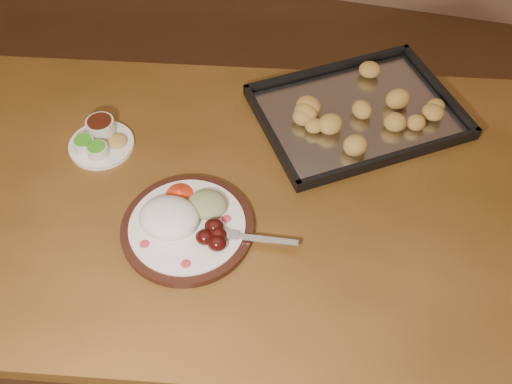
# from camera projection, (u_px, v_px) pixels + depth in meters

# --- Properties ---
(ground) EXTENTS (4.00, 4.00, 0.00)m
(ground) POSITION_uv_depth(u_px,v_px,m) (170.00, 314.00, 1.94)
(ground) COLOR #56341D
(ground) RESTS_ON ground
(dining_table) EXTENTS (1.63, 1.15, 0.75)m
(dining_table) POSITION_uv_depth(u_px,v_px,m) (230.00, 217.00, 1.39)
(dining_table) COLOR brown
(dining_table) RESTS_ON ground
(dinner_plate) EXTENTS (0.39, 0.29, 0.07)m
(dinner_plate) POSITION_uv_depth(u_px,v_px,m) (185.00, 222.00, 1.24)
(dinner_plate) COLOR black
(dinner_plate) RESTS_ON dining_table
(condiment_saucer) EXTENTS (0.16, 0.16, 0.05)m
(condiment_saucer) POSITION_uv_depth(u_px,v_px,m) (100.00, 140.00, 1.39)
(condiment_saucer) COLOR white
(condiment_saucer) RESTS_ON dining_table
(baking_tray) EXTENTS (0.61, 0.58, 0.05)m
(baking_tray) POSITION_uv_depth(u_px,v_px,m) (357.00, 111.00, 1.46)
(baking_tray) COLOR black
(baking_tray) RESTS_ON dining_table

